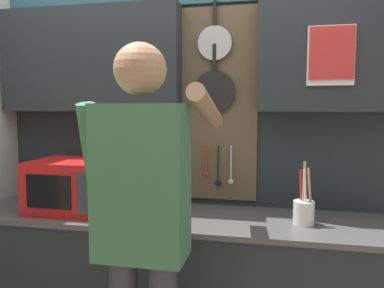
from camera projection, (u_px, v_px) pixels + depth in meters
base_cabinet_counter at (175, 287)px, 2.23m from camera, size 2.47×0.60×0.88m
back_wall_unit at (182, 106)px, 2.39m from camera, size 3.04×0.23×2.50m
microwave at (75, 185)px, 2.28m from camera, size 0.50×0.40×0.31m
knife_block at (152, 197)px, 2.18m from camera, size 0.11×0.15×0.29m
utensil_crock at (304, 210)px, 2.01m from camera, size 0.11×0.11×0.34m
person at (143, 212)px, 1.59m from camera, size 0.54×0.68×1.77m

